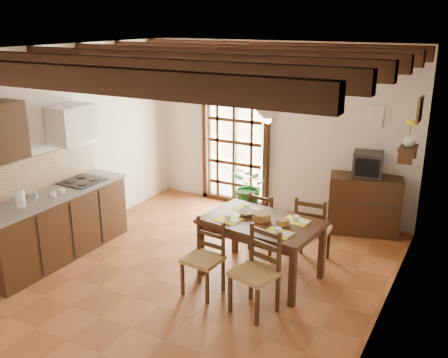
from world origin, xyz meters
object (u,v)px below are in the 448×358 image
Objects in this scene: sideboard at (364,205)px; crt_tv at (368,164)px; chair_far_left at (265,231)px; chair_near_left at (204,271)px; potted_plant at (250,184)px; chair_near_right at (255,287)px; pendant_lamp at (268,113)px; dining_table at (261,228)px; kitchen_counter at (56,224)px; chair_far_right at (312,242)px.

sideboard is 2.16× the size of crt_tv.
chair_near_left is at bearing 91.39° from chair_far_left.
sideboard is 1.80m from potted_plant.
potted_plant is at bearing 174.87° from sideboard.
pendant_lamp is at bearing 121.79° from chair_near_right.
crt_tv reaches higher than dining_table.
crt_tv reaches higher than sideboard.
dining_table is at bearing 117.44° from chair_far_left.
kitchen_counter is at bearing -157.08° from dining_table.
crt_tv reaches higher than chair_far_left.
potted_plant is at bearing 130.97° from chair_near_right.
chair_near_left is at bearing 3.27° from kitchen_counter.
kitchen_counter is at bearing -155.85° from sideboard.
chair_near_left is 1.06× the size of pendant_lamp.
chair_near_right reaches higher than chair_far_left.
chair_far_right is 1.39m from sideboard.
chair_far_left is at bearing -9.68° from chair_far_right.
potted_plant is (1.70, 2.52, 0.10)m from kitchen_counter.
chair_near_left is 0.71m from chair_near_right.
chair_near_right is 1.45m from chair_far_right.
chair_far_left is at bearing 123.90° from chair_near_right.
dining_table is 1.97m from potted_plant.
chair_near_left is at bearing -76.96° from potted_plant.
potted_plant reaches higher than sideboard.
sideboard is (0.36, 1.33, 0.15)m from chair_far_right.
dining_table is 3.09× the size of crt_tv.
chair_near_left is 1.84× the size of crt_tv.
pendant_lamp is at bearing -127.40° from sideboard.
chair_near_left is at bearing 54.25° from chair_far_right.
chair_near_right is (0.28, -0.76, -0.37)m from dining_table.
chair_far_left is at bearing 33.04° from kitchen_counter.
chair_far_right is at bearing 97.76° from chair_near_right.
pendant_lamp is (2.69, 0.91, 1.60)m from kitchen_counter.
chair_near_right reaches higher than chair_far_right.
potted_plant is (-1.77, -0.30, -0.51)m from crt_tv.
pendant_lamp is at bearing 49.94° from chair_far_right.
pendant_lamp is (0.43, 0.78, 1.80)m from chair_near_left.
dining_table is 1.78× the size of pendant_lamp.
sideboard is (1.07, 1.26, 0.17)m from chair_far_left.
crt_tv is at bearing 39.04° from kitchen_counter.
chair_far_right is 0.52× the size of potted_plant.
kitchen_counter is 2.81m from dining_table.
sideboard is 2.64m from pendant_lamp.
chair_near_left is 3.06m from crt_tv.
chair_near_left reaches higher than chair_far_left.
chair_far_left is 0.71m from chair_far_right.
sideboard is at bearing 74.69° from dining_table.
pendant_lamp reaches higher than chair_far_left.
chair_near_right is 2.82m from sideboard.
dining_table is at bearing 54.18° from chair_far_right.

